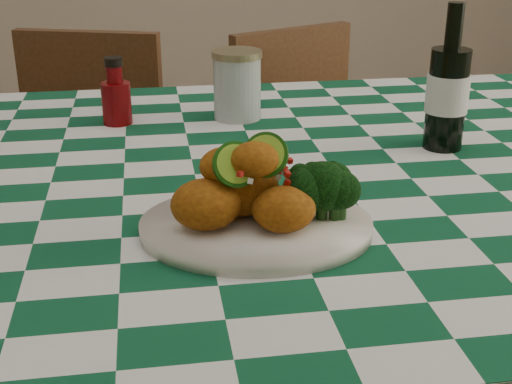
{
  "coord_description": "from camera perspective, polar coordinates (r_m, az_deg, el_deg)",
  "views": [
    {
      "loc": [
        -0.06,
        -0.97,
        1.17
      ],
      "look_at": [
        0.06,
        -0.21,
        0.84
      ],
      "focal_mm": 50.0,
      "sensor_mm": 36.0,
      "label": 1
    }
  ],
  "objects": [
    {
      "name": "plate",
      "position": [
        0.86,
        0.0,
        -2.84
      ],
      "size": [
        0.31,
        0.25,
        0.02
      ],
      "primitive_type": null,
      "rotation": [
        0.0,
        0.0,
        -0.13
      ],
      "color": "silver",
      "rests_on": "dining_table"
    },
    {
      "name": "fried_chicken_pile",
      "position": [
        0.83,
        -0.23,
        0.78
      ],
      "size": [
        0.15,
        0.11,
        0.1
      ],
      "primitive_type": null,
      "color": "#A85D10",
      "rests_on": "plate"
    },
    {
      "name": "broccoli_side",
      "position": [
        0.86,
        4.87,
        0.45
      ],
      "size": [
        0.09,
        0.09,
        0.07
      ],
      "primitive_type": null,
      "color": "black",
      "rests_on": "plate"
    },
    {
      "name": "ketchup_bottle",
      "position": [
        1.29,
        -11.16,
        7.94
      ],
      "size": [
        0.06,
        0.06,
        0.12
      ],
      "primitive_type": null,
      "rotation": [
        0.0,
        0.0,
        0.14
      ],
      "color": "#660508",
      "rests_on": "dining_table"
    },
    {
      "name": "mason_jar",
      "position": [
        1.29,
        -1.52,
        8.56
      ],
      "size": [
        0.1,
        0.1,
        0.12
      ],
      "primitive_type": null,
      "rotation": [
        0.0,
        0.0,
        0.18
      ],
      "color": "#B2BCBA",
      "rests_on": "dining_table"
    },
    {
      "name": "beer_bottle",
      "position": [
        1.16,
        15.18,
        8.82
      ],
      "size": [
        0.08,
        0.08,
        0.23
      ],
      "primitive_type": null,
      "rotation": [
        0.0,
        0.0,
        0.16
      ],
      "color": "black",
      "rests_on": "dining_table"
    },
    {
      "name": "wooden_chair_left",
      "position": [
        1.88,
        -14.25,
        -1.31
      ],
      "size": [
        0.49,
        0.5,
        0.84
      ],
      "primitive_type": null,
      "rotation": [
        0.0,
        0.0,
        -0.31
      ],
      "color": "#472814",
      "rests_on": "ground"
    },
    {
      "name": "wooden_chair_right",
      "position": [
        1.95,
        5.67,
        0.02
      ],
      "size": [
        0.51,
        0.52,
        0.83
      ],
      "primitive_type": null,
      "rotation": [
        0.0,
        0.0,
        0.43
      ],
      "color": "#472814",
      "rests_on": "ground"
    }
  ]
}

